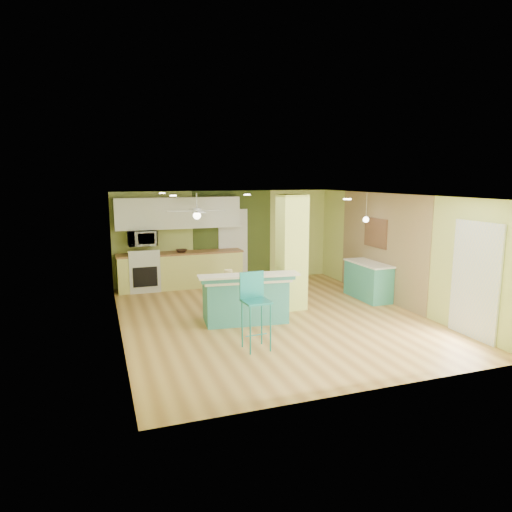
# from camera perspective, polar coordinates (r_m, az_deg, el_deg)

# --- Properties ---
(floor) EXTENTS (6.00, 7.00, 0.01)m
(floor) POSITION_cam_1_polar(r_m,az_deg,el_deg) (9.53, 1.99, -7.68)
(floor) COLOR #A47139
(floor) RESTS_ON ground
(ceiling) EXTENTS (6.00, 7.00, 0.01)m
(ceiling) POSITION_cam_1_polar(r_m,az_deg,el_deg) (9.09, 2.08, 7.58)
(ceiling) COLOR white
(ceiling) RESTS_ON wall_back
(wall_back) EXTENTS (6.00, 0.01, 2.50)m
(wall_back) POSITION_cam_1_polar(r_m,az_deg,el_deg) (12.52, -3.83, 2.42)
(wall_back) COLOR #C3D06F
(wall_back) RESTS_ON floor
(wall_front) EXTENTS (6.00, 0.01, 2.50)m
(wall_front) POSITION_cam_1_polar(r_m,az_deg,el_deg) (6.17, 14.04, -5.59)
(wall_front) COLOR #C3D06F
(wall_front) RESTS_ON floor
(wall_left) EXTENTS (0.01, 7.00, 2.50)m
(wall_left) POSITION_cam_1_polar(r_m,az_deg,el_deg) (8.61, -16.93, -1.38)
(wall_left) COLOR #C3D06F
(wall_left) RESTS_ON floor
(wall_right) EXTENTS (0.01, 7.00, 2.50)m
(wall_right) POSITION_cam_1_polar(r_m,az_deg,el_deg) (10.68, 17.22, 0.71)
(wall_right) COLOR #C3D06F
(wall_right) RESTS_ON floor
(wood_panel) EXTENTS (0.02, 3.40, 2.50)m
(wood_panel) POSITION_cam_1_polar(r_m,az_deg,el_deg) (11.15, 15.32, 1.18)
(wood_panel) COLOR #866C4C
(wood_panel) RESTS_ON floor
(olive_accent) EXTENTS (2.20, 0.02, 2.50)m
(olive_accent) POSITION_cam_1_polar(r_m,az_deg,el_deg) (12.55, -2.93, 2.45)
(olive_accent) COLOR #3F4E1F
(olive_accent) RESTS_ON floor
(interior_door) EXTENTS (0.82, 0.05, 2.00)m
(interior_door) POSITION_cam_1_polar(r_m,az_deg,el_deg) (12.56, -2.89, 1.30)
(interior_door) COLOR white
(interior_door) RESTS_ON floor
(french_door) EXTENTS (0.04, 1.08, 2.10)m
(french_door) POSITION_cam_1_polar(r_m,az_deg,el_deg) (8.99, 25.70, -2.78)
(french_door) COLOR silver
(french_door) RESTS_ON floor
(column) EXTENTS (0.55, 0.55, 2.50)m
(column) POSITION_cam_1_polar(r_m,az_deg,el_deg) (9.93, 4.47, 0.46)
(column) COLOR #D5E46A
(column) RESTS_ON floor
(kitchen_run) EXTENTS (3.25, 0.63, 0.94)m
(kitchen_run) POSITION_cam_1_polar(r_m,az_deg,el_deg) (12.07, -9.36, -1.72)
(kitchen_run) COLOR #E6E578
(kitchen_run) RESTS_ON floor
(stove) EXTENTS (0.76, 0.66, 1.08)m
(stove) POSITION_cam_1_polar(r_m,az_deg,el_deg) (11.94, -13.84, -2.06)
(stove) COLOR silver
(stove) RESTS_ON floor
(upper_cabinets) EXTENTS (3.20, 0.34, 0.80)m
(upper_cabinets) POSITION_cam_1_polar(r_m,az_deg,el_deg) (11.98, -9.66, 5.33)
(upper_cabinets) COLOR white
(upper_cabinets) RESTS_ON wall_back
(microwave) EXTENTS (0.70, 0.48, 0.39)m
(microwave) POSITION_cam_1_polar(r_m,az_deg,el_deg) (11.80, -14.02, 2.18)
(microwave) COLOR white
(microwave) RESTS_ON wall_back
(ceiling_fan) EXTENTS (1.41, 1.41, 0.61)m
(ceiling_fan) POSITION_cam_1_polar(r_m,az_deg,el_deg) (10.72, -7.40, 5.56)
(ceiling_fan) COLOR silver
(ceiling_fan) RESTS_ON ceiling
(pendant_lamp) EXTENTS (0.14, 0.14, 0.69)m
(pendant_lamp) POSITION_cam_1_polar(r_m,az_deg,el_deg) (11.02, 13.58, 4.47)
(pendant_lamp) COLOR white
(pendant_lamp) RESTS_ON ceiling
(wall_decor) EXTENTS (0.03, 0.90, 0.70)m
(wall_decor) POSITION_cam_1_polar(r_m,az_deg,el_deg) (11.26, 14.72, 2.83)
(wall_decor) COLOR brown
(wall_decor) RESTS_ON wood_panel
(peninsula) EXTENTS (1.97, 1.22, 1.04)m
(peninsula) POSITION_cam_1_polar(r_m,az_deg,el_deg) (9.15, -1.36, -5.25)
(peninsula) COLOR teal
(peninsula) RESTS_ON floor
(bar_stool) EXTENTS (0.46, 0.46, 1.30)m
(bar_stool) POSITION_cam_1_polar(r_m,az_deg,el_deg) (7.64, -0.22, -5.28)
(bar_stool) COLOR teal
(bar_stool) RESTS_ON floor
(side_counter) EXTENTS (0.58, 1.36, 0.87)m
(side_counter) POSITION_cam_1_polar(r_m,az_deg,el_deg) (11.17, 13.82, -2.99)
(side_counter) COLOR teal
(side_counter) RESTS_ON floor
(fruit_bowl) EXTENTS (0.32, 0.32, 0.07)m
(fruit_bowl) POSITION_cam_1_polar(r_m,az_deg,el_deg) (11.96, -9.29, 0.64)
(fruit_bowl) COLOR #342015
(fruit_bowl) RESTS_ON kitchen_run
(canister) EXTENTS (0.16, 0.16, 0.15)m
(canister) POSITION_cam_1_polar(r_m,az_deg,el_deg) (9.06, -3.48, -2.20)
(canister) COLOR gold
(canister) RESTS_ON peninsula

